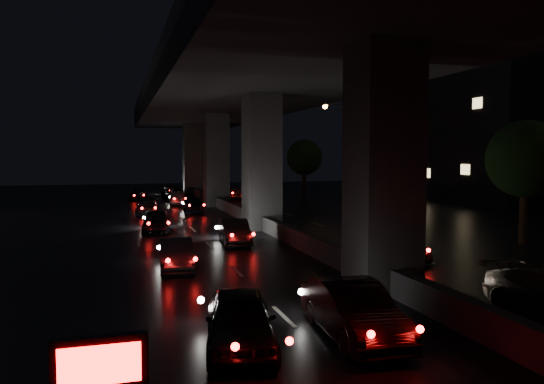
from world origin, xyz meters
name	(u,v)px	position (x,y,z in m)	size (l,w,h in m)	color
ground	(287,242)	(0.00, 0.00, 0.00)	(120.00, 120.00, 0.00)	black
viaduct	(262,89)	(0.00, 5.00, 8.34)	(12.00, 80.00, 10.50)	#333336
median_barrier	(262,222)	(0.00, 5.00, 0.42)	(0.45, 70.00, 0.85)	#333336
building_right_far	(481,125)	(27.00, 20.00, 7.50)	(12.00, 22.00, 15.00)	black
tree_b	(526,160)	(11.00, -4.00, 4.20)	(3.80, 3.80, 6.12)	black
tree_c	(374,158)	(11.00, 12.00, 4.20)	(3.80, 3.80, 6.12)	black
tree_d	(304,158)	(11.00, 28.00, 4.20)	(3.80, 3.80, 6.12)	black
streetlight_far	(342,141)	(10.97, 18.00, 5.66)	(2.52, 0.44, 9.00)	#2D2D33
car_0	(156,221)	(-6.19, 5.35, 0.63)	(1.49, 3.71, 1.26)	black
car_1	(234,232)	(-2.75, 0.09, 0.61)	(1.30, 3.72, 1.23)	black
car_2	(172,191)	(-2.52, 33.13, 0.54)	(1.79, 3.88, 1.08)	slate
car_3	(395,247)	(2.89, -5.79, 0.57)	(1.61, 3.96, 1.15)	black
car_4	(193,205)	(-2.70, 15.15, 0.64)	(1.51, 3.75, 1.28)	black
car_5	(178,198)	(-3.10, 22.15, 0.59)	(1.24, 3.56, 1.17)	#413B38
car_6	(176,195)	(-2.83, 26.11, 0.64)	(2.12, 4.61, 1.28)	black
car_7	(147,207)	(-6.16, 14.75, 0.56)	(1.56, 3.83, 1.11)	#232326
car_8	(234,193)	(2.99, 26.69, 0.66)	(1.56, 3.87, 1.32)	#5C5F63
car_9	(354,311)	(-2.90, -14.05, 0.67)	(1.42, 4.07, 1.34)	black
car_10	(138,195)	(-6.30, 28.06, 0.53)	(1.77, 3.84, 1.07)	black
car_12	(240,320)	(-5.67, -13.95, 0.65)	(1.53, 3.81, 1.30)	black
car_13	(176,254)	(-6.15, -5.01, 0.58)	(1.23, 3.53, 1.16)	#262629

